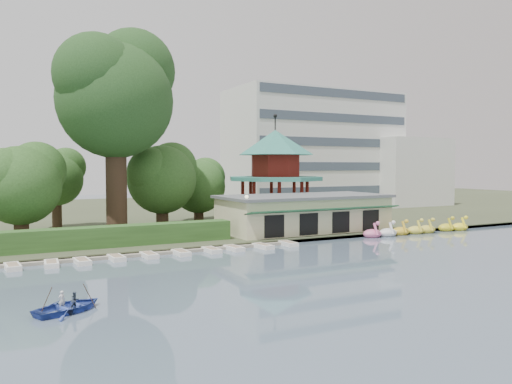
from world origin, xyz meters
TOP-DOWN VIEW (x-y plane):
  - ground_plane at (0.00, 0.00)m, footprint 220.00×220.00m
  - shore at (0.00, 52.00)m, footprint 220.00×70.00m
  - embankment at (0.00, 17.30)m, footprint 220.00×0.60m
  - dock at (-12.00, 17.20)m, footprint 34.00×1.60m
  - boathouse at (10.00, 21.97)m, footprint 18.60×9.39m
  - pavilion at (12.00, 32.00)m, footprint 12.40×12.40m
  - office_building at (32.67, 49.00)m, footprint 38.00×18.00m
  - hedge at (-15.00, 20.50)m, footprint 30.00×2.00m
  - lamp_post at (1.50, 19.00)m, footprint 0.36×0.36m
  - big_tree at (-8.84, 28.19)m, footprint 12.90×12.03m
  - small_trees at (-10.97, 31.39)m, footprint 39.68×17.21m
  - swan_boats at (21.28, 16.50)m, footprint 15.07×2.03m
  - moored_rowboats at (-11.39, 15.84)m, footprint 32.15×2.74m
  - rowboat_with_passengers at (-16.69, 2.77)m, footprint 6.02×5.32m

SIDE VIEW (x-z plane):
  - ground_plane at x=0.00m, z-range 0.00..0.00m
  - dock at x=-12.00m, z-range 0.00..0.24m
  - embankment at x=0.00m, z-range 0.00..0.30m
  - moored_rowboats at x=-11.39m, z-range 0.00..0.36m
  - shore at x=0.00m, z-range 0.00..0.40m
  - swan_boats at x=21.28m, z-range -0.56..1.35m
  - rowboat_with_passengers at x=-16.69m, z-range -0.49..1.52m
  - hedge at x=-15.00m, z-range 0.40..2.20m
  - boathouse at x=10.00m, z-range 0.42..4.32m
  - lamp_post at x=1.50m, z-range 1.20..5.48m
  - small_trees at x=-10.97m, z-range 0.97..10.87m
  - pavilion at x=12.00m, z-range 0.73..14.23m
  - office_building at x=32.67m, z-range -0.27..19.73m
  - big_tree at x=-8.84m, z-range 4.41..26.09m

